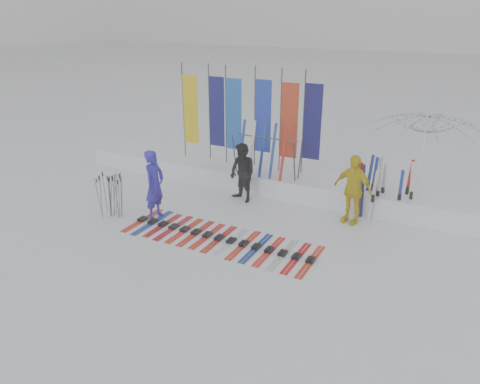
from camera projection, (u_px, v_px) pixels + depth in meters
The scene contains 11 objects.
ground at pixel (202, 251), 11.26m from camera, with size 120.00×120.00×0.00m, color white.
snow_bank at pixel (278, 181), 14.94m from camera, with size 14.00×1.60×0.60m, color white.
person_blue at pixel (155, 185), 12.70m from camera, with size 0.71×0.46×1.94m, color #261EB2.
person_black at pixel (242, 173), 13.87m from camera, with size 0.86×0.67×1.78m, color black.
person_yellow at pixel (353, 189), 12.45m from camera, with size 1.12×0.47×1.91m, color yellow.
tent_canopy at pixel (421, 159), 13.38m from camera, with size 3.08×3.14×2.83m, color white.
ski_row at pixel (219, 238), 11.80m from camera, with size 5.03×1.70×0.07m.
pole_cluster at pixel (112, 196), 12.94m from camera, with size 0.79×0.53×1.26m.
feather_flags at pixel (248, 116), 14.91m from camera, with size 4.87×0.23×3.20m.
ski_rack at pixel (267, 151), 14.31m from camera, with size 2.04×0.80×1.23m.
upright_skis at pixel (381, 189), 12.94m from camera, with size 1.38×1.01×1.68m.
Camera 1 is at (5.43, -8.40, 5.43)m, focal length 35.00 mm.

